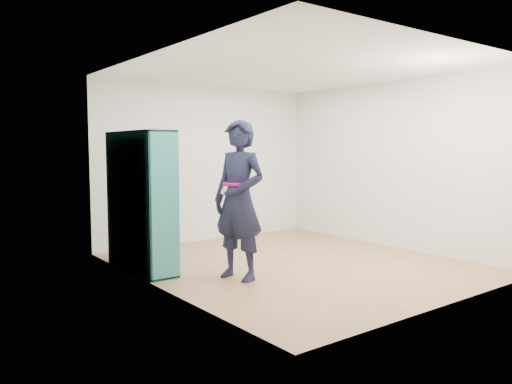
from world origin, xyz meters
TOP-DOWN VIEW (x-y plane):
  - floor at (0.00, 0.00)m, footprint 4.50×4.50m
  - ceiling at (0.00, 0.00)m, footprint 4.50×4.50m
  - wall_left at (-2.00, 0.00)m, footprint 0.02×4.50m
  - wall_right at (2.00, 0.00)m, footprint 0.02×4.50m
  - wall_back at (0.00, 2.25)m, footprint 4.00×0.02m
  - wall_front at (0.00, -2.25)m, footprint 4.00×0.02m
  - bookshelf at (-1.83, 0.94)m, footprint 0.39×1.33m
  - person at (-1.06, -0.18)m, footprint 0.63×0.79m
  - smartphone at (-1.24, -0.14)m, footprint 0.05×0.09m

SIDE VIEW (x-z plane):
  - floor at x=0.00m, z-range 0.00..0.00m
  - bookshelf at x=-1.83m, z-range -0.03..1.75m
  - person at x=-1.06m, z-range 0.00..1.90m
  - smartphone at x=-1.24m, z-range 1.01..1.14m
  - wall_left at x=-2.00m, z-range 0.00..2.60m
  - wall_right at x=2.00m, z-range 0.00..2.60m
  - wall_back at x=0.00m, z-range 0.00..2.60m
  - wall_front at x=0.00m, z-range 0.00..2.60m
  - ceiling at x=0.00m, z-range 2.60..2.60m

